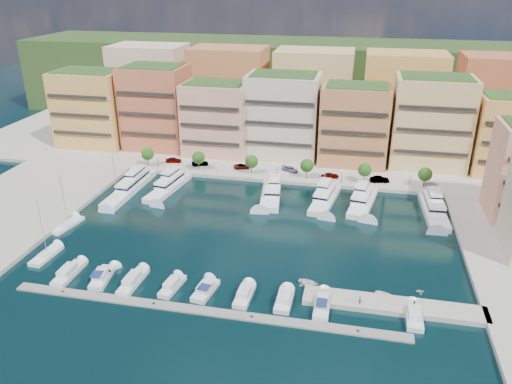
# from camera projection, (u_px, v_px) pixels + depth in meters

# --- Properties ---
(ground) EXTENTS (400.00, 400.00, 0.00)m
(ground) POSITION_uv_depth(u_px,v_px,m) (254.00, 233.00, 113.96)
(ground) COLOR black
(ground) RESTS_ON ground
(north_quay) EXTENTS (220.00, 64.00, 2.00)m
(north_quay) POSITION_uv_depth(u_px,v_px,m) (293.00, 148.00, 169.47)
(north_quay) COLOR #9E998E
(north_quay) RESTS_ON ground
(hillside) EXTENTS (240.00, 40.00, 58.00)m
(hillside) POSITION_uv_depth(u_px,v_px,m) (308.00, 113.00, 212.45)
(hillside) COLOR #1E3214
(hillside) RESTS_ON ground
(south_pontoon) EXTENTS (72.00, 2.20, 0.35)m
(south_pontoon) POSITION_uv_depth(u_px,v_px,m) (202.00, 311.00, 87.66)
(south_pontoon) COLOR gray
(south_pontoon) RESTS_ON ground
(finger_pier) EXTENTS (32.00, 5.00, 2.00)m
(finger_pier) POSITION_uv_depth(u_px,v_px,m) (393.00, 308.00, 88.57)
(finger_pier) COLOR #9E998E
(finger_pier) RESTS_ON ground
(apartment_0) EXTENTS (22.00, 16.50, 24.80)m
(apartment_0) POSITION_uv_depth(u_px,v_px,m) (92.00, 108.00, 165.86)
(apartment_0) COLOR #DE9F51
(apartment_0) RESTS_ON north_quay
(apartment_1) EXTENTS (20.00, 16.50, 26.80)m
(apartment_1) POSITION_uv_depth(u_px,v_px,m) (156.00, 107.00, 163.08)
(apartment_1) COLOR #B4673C
(apartment_1) RESTS_ON north_quay
(apartment_2) EXTENTS (20.00, 15.50, 22.80)m
(apartment_2) POSITION_uv_depth(u_px,v_px,m) (217.00, 118.00, 158.11)
(apartment_2) COLOR #E1A47E
(apartment_2) RESTS_ON north_quay
(apartment_3) EXTENTS (22.00, 16.50, 25.80)m
(apartment_3) POSITION_uv_depth(u_px,v_px,m) (283.00, 116.00, 155.32)
(apartment_3) COLOR beige
(apartment_3) RESTS_ON north_quay
(apartment_4) EXTENTS (20.00, 15.50, 23.80)m
(apartment_4) POSITION_uv_depth(u_px,v_px,m) (354.00, 124.00, 149.77)
(apartment_4) COLOR #BA6C46
(apartment_4) RESTS_ON north_quay
(apartment_5) EXTENTS (22.00, 16.50, 26.80)m
(apartment_5) POSITION_uv_depth(u_px,v_px,m) (431.00, 122.00, 146.79)
(apartment_5) COLOR #DCBA74
(apartment_5) RESTS_ON north_quay
(apartment_6) EXTENTS (20.00, 15.50, 22.80)m
(apartment_6) POSITION_uv_depth(u_px,v_px,m) (511.00, 135.00, 141.63)
(apartment_6) COLOR #DE9F51
(apartment_6) RESTS_ON north_quay
(backblock_0) EXTENTS (26.00, 18.00, 30.00)m
(backblock_0) POSITION_uv_depth(u_px,v_px,m) (151.00, 87.00, 184.19)
(backblock_0) COLOR beige
(backblock_0) RESTS_ON north_quay
(backblock_1) EXTENTS (26.00, 18.00, 30.00)m
(backblock_1) POSITION_uv_depth(u_px,v_px,m) (229.00, 90.00, 178.51)
(backblock_1) COLOR #BA6C46
(backblock_1) RESTS_ON north_quay
(backblock_2) EXTENTS (26.00, 18.00, 30.00)m
(backblock_2) POSITION_uv_depth(u_px,v_px,m) (313.00, 94.00, 172.82)
(backblock_2) COLOR #DCBA74
(backblock_2) RESTS_ON north_quay
(backblock_3) EXTENTS (26.00, 18.00, 30.00)m
(backblock_3) POSITION_uv_depth(u_px,v_px,m) (402.00, 98.00, 167.14)
(backblock_3) COLOR #DE9F51
(backblock_3) RESTS_ON north_quay
(backblock_4) EXTENTS (26.00, 18.00, 30.00)m
(backblock_4) POSITION_uv_depth(u_px,v_px,m) (498.00, 103.00, 161.46)
(backblock_4) COLOR #B4673C
(backblock_4) RESTS_ON north_quay
(tree_0) EXTENTS (3.80, 3.80, 5.65)m
(tree_0) POSITION_uv_depth(u_px,v_px,m) (148.00, 154.00, 149.62)
(tree_0) COLOR #473323
(tree_0) RESTS_ON north_quay
(tree_1) EXTENTS (3.80, 3.80, 5.65)m
(tree_1) POSITION_uv_depth(u_px,v_px,m) (199.00, 158.00, 146.59)
(tree_1) COLOR #473323
(tree_1) RESTS_ON north_quay
(tree_2) EXTENTS (3.80, 3.80, 5.65)m
(tree_2) POSITION_uv_depth(u_px,v_px,m) (252.00, 162.00, 143.56)
(tree_2) COLOR #473323
(tree_2) RESTS_ON north_quay
(tree_3) EXTENTS (3.80, 3.80, 5.65)m
(tree_3) POSITION_uv_depth(u_px,v_px,m) (307.00, 166.00, 140.53)
(tree_3) COLOR #473323
(tree_3) RESTS_ON north_quay
(tree_4) EXTENTS (3.80, 3.80, 5.65)m
(tree_4) POSITION_uv_depth(u_px,v_px,m) (365.00, 170.00, 137.50)
(tree_4) COLOR #473323
(tree_4) RESTS_ON north_quay
(tree_5) EXTENTS (3.80, 3.80, 5.65)m
(tree_5) POSITION_uv_depth(u_px,v_px,m) (425.00, 174.00, 134.46)
(tree_5) COLOR #473323
(tree_5) RESTS_ON north_quay
(lamppost_0) EXTENTS (0.30, 0.30, 4.20)m
(lamppost_0) POSITION_uv_depth(u_px,v_px,m) (157.00, 160.00, 147.17)
(lamppost_0) COLOR black
(lamppost_0) RESTS_ON north_quay
(lamppost_1) EXTENTS (0.30, 0.30, 4.20)m
(lamppost_1) POSITION_uv_depth(u_px,v_px,m) (216.00, 165.00, 143.76)
(lamppost_1) COLOR black
(lamppost_1) RESTS_ON north_quay
(lamppost_2) EXTENTS (0.30, 0.30, 4.20)m
(lamppost_2) POSITION_uv_depth(u_px,v_px,m) (278.00, 169.00, 140.35)
(lamppost_2) COLOR black
(lamppost_2) RESTS_ON north_quay
(lamppost_3) EXTENTS (0.30, 0.30, 4.20)m
(lamppost_3) POSITION_uv_depth(u_px,v_px,m) (342.00, 174.00, 136.94)
(lamppost_3) COLOR black
(lamppost_3) RESTS_ON north_quay
(lamppost_4) EXTENTS (0.30, 0.30, 4.20)m
(lamppost_4) POSITION_uv_depth(u_px,v_px,m) (410.00, 179.00, 133.53)
(lamppost_4) COLOR black
(lamppost_4) RESTS_ON north_quay
(yacht_0) EXTENTS (4.97, 25.46, 7.30)m
(yacht_0) POSITION_uv_depth(u_px,v_px,m) (131.00, 186.00, 136.28)
(yacht_0) COLOR white
(yacht_0) RESTS_ON ground
(yacht_1) EXTENTS (7.05, 20.45, 7.30)m
(yacht_1) POSITION_uv_depth(u_px,v_px,m) (169.00, 186.00, 136.55)
(yacht_1) COLOR white
(yacht_1) RESTS_ON ground
(yacht_3) EXTENTS (6.99, 18.64, 7.30)m
(yacht_3) POSITION_uv_depth(u_px,v_px,m) (271.00, 193.00, 131.94)
(yacht_3) COLOR white
(yacht_3) RESTS_ON ground
(yacht_4) EXTENTS (7.33, 18.87, 7.30)m
(yacht_4) POSITION_uv_depth(u_px,v_px,m) (325.00, 198.00, 129.18)
(yacht_4) COLOR white
(yacht_4) RESTS_ON ground
(yacht_5) EXTENTS (7.75, 18.44, 7.30)m
(yacht_5) POSITION_uv_depth(u_px,v_px,m) (363.00, 200.00, 127.56)
(yacht_5) COLOR white
(yacht_5) RESTS_ON ground
(yacht_6) EXTENTS (5.80, 20.55, 7.30)m
(yacht_6) POSITION_uv_depth(u_px,v_px,m) (433.00, 208.00, 123.30)
(yacht_6) COLOR white
(yacht_6) RESTS_ON ground
(cruiser_0) EXTENTS (2.78, 8.90, 2.55)m
(cruiser_0) POSITION_uv_depth(u_px,v_px,m) (69.00, 273.00, 97.77)
(cruiser_0) COLOR silver
(cruiser_0) RESTS_ON ground
(cruiser_1) EXTENTS (3.90, 8.23, 2.66)m
(cruiser_1) POSITION_uv_depth(u_px,v_px,m) (102.00, 277.00, 96.41)
(cruiser_1) COLOR silver
(cruiser_1) RESTS_ON ground
(cruiser_2) EXTENTS (2.92, 9.24, 2.55)m
(cruiser_2) POSITION_uv_depth(u_px,v_px,m) (133.00, 281.00, 95.20)
(cruiser_2) COLOR silver
(cruiser_2) RESTS_ON ground
(cruiser_3) EXTENTS (3.31, 7.56, 2.55)m
(cruiser_3) POSITION_uv_depth(u_px,v_px,m) (172.00, 286.00, 93.72)
(cruiser_3) COLOR silver
(cruiser_3) RESTS_ON ground
(cruiser_4) EXTENTS (3.82, 7.55, 2.66)m
(cruiser_4) POSITION_uv_depth(u_px,v_px,m) (205.00, 290.00, 92.47)
(cruiser_4) COLOR silver
(cruiser_4) RESTS_ON ground
(cruiser_5) EXTENTS (2.85, 7.54, 2.55)m
(cruiser_5) POSITION_uv_depth(u_px,v_px,m) (244.00, 295.00, 91.08)
(cruiser_5) COLOR silver
(cruiser_5) RESTS_ON ground
(cruiser_6) EXTENTS (2.87, 7.18, 2.55)m
(cruiser_6) POSITION_uv_depth(u_px,v_px,m) (284.00, 300.00, 89.68)
(cruiser_6) COLOR silver
(cruiser_6) RESTS_ON ground
(cruiser_7) EXTENTS (2.70, 8.42, 2.66)m
(cruiser_7) POSITION_uv_depth(u_px,v_px,m) (322.00, 305.00, 88.36)
(cruiser_7) COLOR silver
(cruiser_7) RESTS_ON ground
(cruiser_9) EXTENTS (2.75, 7.44, 2.55)m
(cruiser_9) POSITION_uv_depth(u_px,v_px,m) (414.00, 317.00, 85.42)
(cruiser_9) COLOR silver
(cruiser_9) RESTS_ON ground
(sailboat_0) EXTENTS (3.25, 8.51, 13.20)m
(sailboat_0) POSITION_uv_depth(u_px,v_px,m) (46.00, 256.00, 104.26)
(sailboat_0) COLOR white
(sailboat_0) RESTS_ON ground
(sailboat_1) EXTENTS (4.37, 9.44, 13.20)m
(sailboat_1) POSITION_uv_depth(u_px,v_px,m) (67.00, 225.00, 116.79)
(sailboat_1) COLOR white
(sailboat_1) RESTS_ON ground
(sailboat_2) EXTENTS (4.36, 9.71, 13.20)m
(sailboat_2) POSITION_uv_depth(u_px,v_px,m) (117.00, 200.00, 129.95)
(sailboat_2) COLOR white
(sailboat_2) RESTS_ON ground
(tender_0) EXTENTS (4.40, 3.46, 0.83)m
(tender_0) POSITION_uv_depth(u_px,v_px,m) (308.00, 283.00, 95.05)
(tender_0) COLOR white
(tender_0) RESTS_ON ground
(tender_1) EXTENTS (1.81, 1.72, 0.75)m
(tender_1) POSITION_uv_depth(u_px,v_px,m) (358.00, 292.00, 92.28)
(tender_1) COLOR beige
(tender_1) RESTS_ON ground
(tender_2) EXTENTS (3.93, 3.19, 0.71)m
(tender_2) POSITION_uv_depth(u_px,v_px,m) (384.00, 295.00, 91.59)
(tender_2) COLOR white
(tender_2) RESTS_ON ground
(tender_3) EXTENTS (1.82, 1.65, 0.83)m
(tender_3) POSITION_uv_depth(u_px,v_px,m) (420.00, 291.00, 92.57)
(tender_3) COLOR beige
(tender_3) RESTS_ON ground
(car_0) EXTENTS (5.11, 3.04, 1.63)m
(car_0) POSITION_uv_depth(u_px,v_px,m) (174.00, 160.00, 153.34)
(car_0) COLOR gray
(car_0) RESTS_ON north_quay
(car_1) EXTENTS (5.25, 3.24, 1.63)m
(car_1) POSITION_uv_depth(u_px,v_px,m) (200.00, 163.00, 150.76)
(car_1) COLOR gray
(car_1) RESTS_ON north_quay
(car_2) EXTENTS (5.46, 3.80, 1.39)m
(car_2) POSITION_uv_depth(u_px,v_px,m) (242.00, 166.00, 148.68)
(car_2) COLOR gray
(car_2) RESTS_ON north_quay
(car_3) EXTENTS (5.40, 3.90, 1.45)m
(car_3) POSITION_uv_depth(u_px,v_px,m) (290.00, 169.00, 146.39)
(car_3) COLOR gray
(car_3) RESTS_ON north_quay
(car_4) EXTENTS (5.30, 3.82, 1.68)m
(car_4) POSITION_uv_depth(u_px,v_px,m) (330.00, 175.00, 141.50)
(car_4) COLOR gray
(car_4) RESTS_ON north_quay
(car_5) EXTENTS (5.40, 2.69, 1.70)m
(car_5) POSITION_uv_depth(u_px,v_px,m) (380.00, 179.00, 138.79)
(car_5) COLOR gray
(car_5) RESTS_ON north_quay
(person_0) EXTENTS (0.62, 0.69, 1.60)m
(person_0) POSITION_uv_depth(u_px,v_px,m) (360.00, 300.00, 87.69)
(person_0) COLOR navy
(person_0) RESTS_ON finger_pier
(person_1) EXTENTS (1.08, 1.03, 1.75)m
(person_1) POSITION_uv_depth(u_px,v_px,m) (414.00, 304.00, 86.41)
(person_1) COLOR #4A332C
(person_1) RESTS_ON finger_pier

